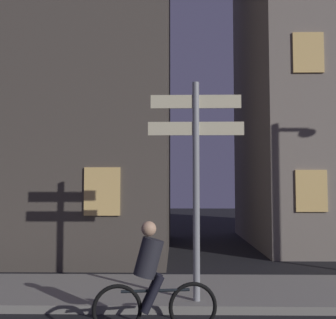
% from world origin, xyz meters
% --- Properties ---
extents(sidewalk_kerb, '(40.00, 2.53, 0.14)m').
position_xyz_m(sidewalk_kerb, '(0.00, 6.84, 0.07)').
color(sidewalk_kerb, gray).
rests_on(sidewalk_kerb, ground_plane).
extents(signpost, '(1.71, 0.12, 3.84)m').
position_xyz_m(signpost, '(0.29, 5.92, 2.46)').
color(signpost, gray).
rests_on(signpost, sidewalk_kerb).
extents(cyclist, '(1.81, 0.38, 1.61)m').
position_xyz_m(cyclist, '(-0.42, 4.67, 0.75)').
color(cyclist, black).
rests_on(cyclist, ground_plane).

